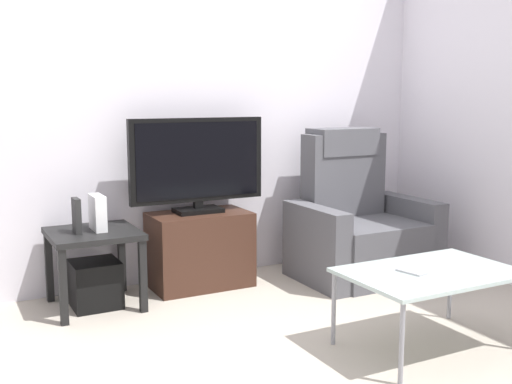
% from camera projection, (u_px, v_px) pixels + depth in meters
% --- Properties ---
extents(ground_plane, '(6.40, 6.40, 0.00)m').
position_uv_depth(ground_plane, '(274.00, 323.00, 3.63)').
color(ground_plane, '#B2A899').
extents(wall_back, '(6.40, 0.06, 2.60)m').
position_uv_depth(wall_back, '(197.00, 99.00, 4.42)').
color(wall_back, silver).
rests_on(wall_back, ground).
extents(wall_side, '(0.06, 4.48, 2.60)m').
position_uv_depth(wall_side, '(510.00, 99.00, 4.29)').
color(wall_side, silver).
rests_on(wall_side, ground).
extents(tv_stand, '(0.68, 0.41, 0.52)m').
position_uv_depth(tv_stand, '(200.00, 249.00, 4.30)').
color(tv_stand, '#3D2319').
rests_on(tv_stand, ground).
extents(television, '(0.96, 0.20, 0.65)m').
position_uv_depth(television, '(198.00, 163.00, 4.22)').
color(television, black).
rests_on(television, tv_stand).
extents(recliner_armchair, '(0.98, 0.78, 1.08)m').
position_uv_depth(recliner_armchair, '(358.00, 225.00, 4.55)').
color(recliner_armchair, '#515156').
rests_on(recliner_armchair, ground).
extents(side_table, '(0.54, 0.54, 0.49)m').
position_uv_depth(side_table, '(94.00, 243.00, 3.85)').
color(side_table, black).
rests_on(side_table, ground).
extents(subwoofer_box, '(0.29, 0.29, 0.29)m').
position_uv_depth(subwoofer_box, '(95.00, 284.00, 3.89)').
color(subwoofer_box, black).
rests_on(subwoofer_box, ground).
extents(book_upright, '(0.03, 0.12, 0.22)m').
position_uv_depth(book_upright, '(77.00, 216.00, 3.76)').
color(book_upright, '#262626').
rests_on(book_upright, side_table).
extents(game_console, '(0.07, 0.20, 0.22)m').
position_uv_depth(game_console, '(98.00, 213.00, 3.84)').
color(game_console, white).
rests_on(game_console, side_table).
extents(coffee_table, '(0.90, 0.60, 0.42)m').
position_uv_depth(coffee_table, '(431.00, 276.00, 3.21)').
color(coffee_table, '#B2C6C1').
rests_on(coffee_table, ground).
extents(cell_phone, '(0.10, 0.16, 0.01)m').
position_uv_depth(cell_phone, '(411.00, 272.00, 3.17)').
color(cell_phone, '#B7B7BC').
rests_on(cell_phone, coffee_table).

